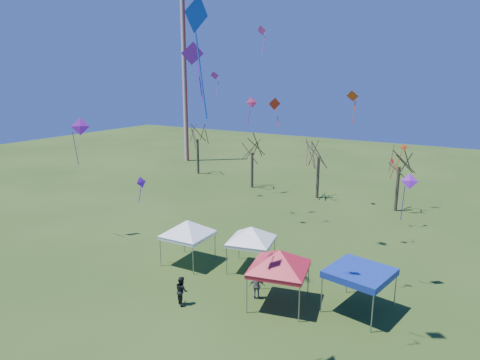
# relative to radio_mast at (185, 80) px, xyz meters

# --- Properties ---
(ground) EXTENTS (140.00, 140.00, 0.00)m
(ground) POSITION_rel_radio_mast_xyz_m (28.00, -34.00, -12.50)
(ground) COLOR #284215
(ground) RESTS_ON ground
(radio_mast) EXTENTS (0.70, 0.70, 25.00)m
(radio_mast) POSITION_rel_radio_mast_xyz_m (0.00, 0.00, 0.00)
(radio_mast) COLOR silver
(radio_mast) RESTS_ON ground
(tree_0) EXTENTS (3.83, 3.83, 8.44)m
(tree_0) POSITION_rel_radio_mast_xyz_m (7.15, -6.62, -6.01)
(tree_0) COLOR #3D2D21
(tree_0) RESTS_ON ground
(tree_1) EXTENTS (3.42, 3.42, 7.54)m
(tree_1) POSITION_rel_radio_mast_xyz_m (17.23, -9.35, -6.71)
(tree_1) COLOR #3D2D21
(tree_1) RESTS_ON ground
(tree_2) EXTENTS (3.71, 3.71, 8.18)m
(tree_2) POSITION_rel_radio_mast_xyz_m (25.63, -9.62, -6.21)
(tree_2) COLOR #3D2D21
(tree_2) RESTS_ON ground
(tree_3) EXTENTS (3.59, 3.59, 7.91)m
(tree_3) POSITION_rel_radio_mast_xyz_m (34.03, -9.96, -6.42)
(tree_3) COLOR #3D2D21
(tree_3) RESTS_ON ground
(tent_white_west) EXTENTS (4.20, 4.20, 3.71)m
(tent_white_west) POSITION_rel_radio_mast_xyz_m (23.94, -30.37, -9.51)
(tent_white_west) COLOR gray
(tent_white_west) RESTS_ON ground
(tent_white_mid) EXTENTS (3.95, 3.95, 3.57)m
(tent_white_mid) POSITION_rel_radio_mast_xyz_m (28.29, -28.91, -9.62)
(tent_white_mid) COLOR gray
(tent_white_mid) RESTS_ON ground
(tent_red) EXTENTS (4.37, 4.37, 3.96)m
(tent_red) POSITION_rel_radio_mast_xyz_m (32.04, -32.25, -9.31)
(tent_red) COLOR gray
(tent_red) RESTS_ON ground
(tent_blue) EXTENTS (3.74, 3.74, 2.53)m
(tent_blue) POSITION_rel_radio_mast_xyz_m (36.22, -30.55, -10.17)
(tent_blue) COLOR gray
(tent_blue) RESTS_ON ground
(person_dark) EXTENTS (1.06, 1.01, 1.73)m
(person_dark) POSITION_rel_radio_mast_xyz_m (27.17, -35.13, -11.64)
(person_dark) COLOR black
(person_dark) RESTS_ON ground
(person_grey) EXTENTS (1.01, 0.82, 1.61)m
(person_grey) POSITION_rel_radio_mast_xyz_m (30.61, -32.28, -11.70)
(person_grey) COLOR slate
(person_grey) RESTS_ON ground
(kite_2) EXTENTS (1.24, 1.33, 3.10)m
(kite_2) POSITION_rel_radio_mast_xyz_m (18.59, -11.92, -2.24)
(kite_2) COLOR #CC2D5C
(kite_2) RESTS_ON ground
(kite_5) EXTENTS (0.53, 1.38, 4.51)m
(kite_5) POSITION_rel_radio_mast_xyz_m (31.90, -39.49, 2.69)
(kite_5) COLOR blue
(kite_5) RESTS_ON ground
(kite_1) EXTENTS (0.43, 0.83, 1.85)m
(kite_1) POSITION_rel_radio_mast_xyz_m (21.41, -32.07, -6.54)
(kite_1) COLOR purple
(kite_1) RESTS_ON ground
(kite_14) EXTENTS (1.48, 1.41, 3.80)m
(kite_14) POSITION_rel_radio_mast_xyz_m (13.70, -30.59, -3.31)
(kite_14) COLOR purple
(kite_14) RESTS_ON ground
(kite_27) EXTENTS (1.03, 1.18, 2.81)m
(kite_27) POSITION_rel_radio_mast_xyz_m (28.86, -35.75, 1.57)
(kite_27) COLOR purple
(kite_27) RESTS_ON ground
(kite_22) EXTENTS (0.88, 0.87, 2.26)m
(kite_22) POSITION_rel_radio_mast_xyz_m (35.15, -14.95, -5.42)
(kite_22) COLOR #E34015
(kite_22) RESTS_ON ground
(kite_17) EXTENTS (1.09, 0.77, 3.04)m
(kite_17) POSITION_rel_radio_mast_xyz_m (37.65, -26.14, -5.67)
(kite_17) COLOR purple
(kite_17) RESTS_ON ground
(kite_24) EXTENTS (0.95, 0.62, 2.29)m
(kite_24) POSITION_rel_radio_mast_xyz_m (24.41, -20.56, 4.14)
(kite_24) COLOR #DF31A7
(kite_24) RESTS_ON ground
(kite_19) EXTENTS (0.62, 0.67, 1.88)m
(kite_19) POSITION_rel_radio_mast_xyz_m (34.45, -15.37, -6.57)
(kite_19) COLOR red
(kite_19) RESTS_ON ground
(kite_11) EXTENTS (0.98, 1.05, 2.61)m
(kite_11) POSITION_rel_radio_mast_xyz_m (24.02, -17.26, -1.92)
(kite_11) COLOR red
(kite_11) RESTS_ON ground
(kite_13) EXTENTS (1.04, 0.76, 2.47)m
(kite_13) POSITION_rel_radio_mast_xyz_m (16.07, -15.27, 0.61)
(kite_13) COLOR purple
(kite_13) RESTS_ON ground
(kite_18) EXTENTS (0.73, 0.41, 1.84)m
(kite_18) POSITION_rel_radio_mast_xyz_m (34.65, -28.73, -0.59)
(kite_18) COLOR #C43C12
(kite_18) RESTS_ON ground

